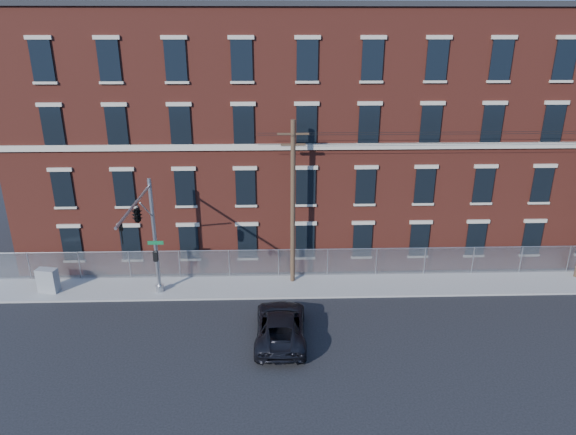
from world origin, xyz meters
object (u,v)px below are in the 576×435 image
Objects in this scene: traffic_signal_mast at (142,223)px; pickup_truck at (281,325)px; utility_cabinet at (48,280)px; utility_pole_near at (293,201)px.

traffic_signal_mast is 8.93m from pickup_truck.
utility_cabinet reaches higher than pickup_truck.
utility_cabinet is at bearing -176.26° from utility_pole_near.
pickup_truck is at bearing -97.94° from utility_pole_near.
pickup_truck is (-0.85, -6.07, -4.59)m from utility_pole_near.
traffic_signal_mast is at bearing -156.86° from utility_pole_near.
utility_cabinet is at bearing 159.49° from traffic_signal_mast.
pickup_truck is 14.66m from utility_cabinet.
utility_cabinet is (-6.59, 2.46, -4.53)m from traffic_signal_mast.
traffic_signal_mast is 0.70× the size of utility_pole_near.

